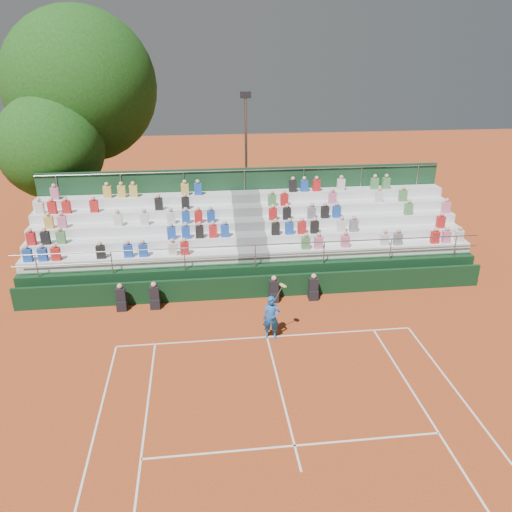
{
  "coord_description": "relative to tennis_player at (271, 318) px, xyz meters",
  "views": [
    {
      "loc": [
        -2.26,
        -15.72,
        10.08
      ],
      "look_at": [
        0.0,
        3.5,
        1.8
      ],
      "focal_mm": 35.0,
      "sensor_mm": 36.0,
      "label": 1
    }
  ],
  "objects": [
    {
      "name": "tree_west",
      "position": [
        -9.92,
        11.31,
        4.28
      ],
      "size": [
        5.44,
        5.44,
        7.88
      ],
      "color": "#331D12",
      "rests_on": "ground"
    },
    {
      "name": "courtside_wall",
      "position": [
        -0.15,
        3.27,
        -0.36
      ],
      "size": [
        20.0,
        0.15,
        1.0
      ],
      "primitive_type": "cube",
      "color": "black",
      "rests_on": "ground"
    },
    {
      "name": "ground",
      "position": [
        -0.15,
        0.07,
        -0.86
      ],
      "size": [
        90.0,
        90.0,
        0.0
      ],
      "primitive_type": "plane",
      "color": "#AC441C",
      "rests_on": "ground"
    },
    {
      "name": "tree_east",
      "position": [
        -8.62,
        14.24,
        7.04
      ],
      "size": [
        8.28,
        8.28,
        12.05
      ],
      "color": "#331D12",
      "rests_on": "ground"
    },
    {
      "name": "grandstand",
      "position": [
        -0.16,
        6.5,
        0.22
      ],
      "size": [
        20.0,
        5.2,
        4.4
      ],
      "color": "black",
      "rests_on": "ground"
    },
    {
      "name": "tennis_player",
      "position": [
        0.0,
        0.0,
        0.0
      ],
      "size": [
        0.87,
        0.52,
        2.22
      ],
      "color": "#185BB4",
      "rests_on": "ground"
    },
    {
      "name": "floodlight_mast",
      "position": [
        0.39,
        13.06,
        3.62
      ],
      "size": [
        0.6,
        0.25,
        7.62
      ],
      "color": "gray",
      "rests_on": "ground"
    },
    {
      "name": "line_officials",
      "position": [
        -1.87,
        2.82,
        -0.38
      ],
      "size": [
        8.38,
        0.4,
        1.19
      ],
      "color": "black",
      "rests_on": "ground"
    }
  ]
}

